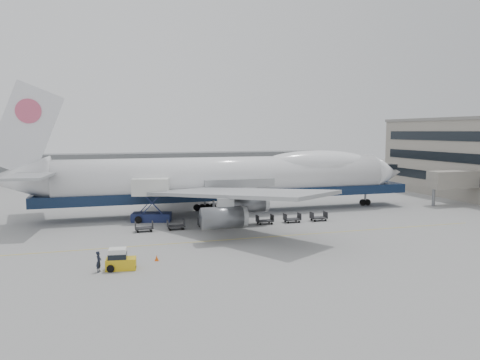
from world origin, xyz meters
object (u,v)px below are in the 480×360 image
object	(u,v)px
airliner	(231,177)
baggage_tug	(120,260)
ground_worker	(99,262)
catering_truck	(151,197)

from	to	relation	value
airliner	baggage_tug	bearing A→B (deg)	-124.89
baggage_tug	ground_worker	size ratio (longest dim) A/B	1.51
airliner	catering_truck	bearing A→B (deg)	-164.74
baggage_tug	ground_worker	distance (m)	1.90
airliner	ground_worker	xyz separation A→B (m)	(-20.45, -26.84, -4.65)
airliner	ground_worker	distance (m)	34.07
catering_truck	baggage_tug	distance (m)	23.87
catering_truck	ground_worker	size ratio (longest dim) A/B	3.20
catering_truck	ground_worker	world-z (taller)	catering_truck
airliner	ground_worker	size ratio (longest dim) A/B	34.51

